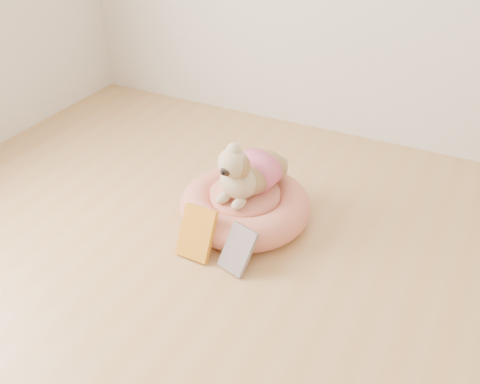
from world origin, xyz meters
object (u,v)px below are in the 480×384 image
at_px(dog, 249,163).
at_px(book_yellow, 197,233).
at_px(book_white, 238,250).
at_px(pet_bed, 245,206).

height_order(dog, book_yellow, dog).
distance_m(book_yellow, book_white, 0.19).
bearing_deg(pet_bed, book_yellow, -103.38).
bearing_deg(book_white, dog, 126.04).
height_order(pet_bed, book_white, book_white).
relative_size(book_yellow, book_white, 1.14).
relative_size(pet_bed, dog, 1.49).
bearing_deg(book_yellow, book_white, 1.99).
xyz_separation_m(dog, book_white, (0.11, -0.32, -0.21)).
distance_m(pet_bed, book_yellow, 0.32).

